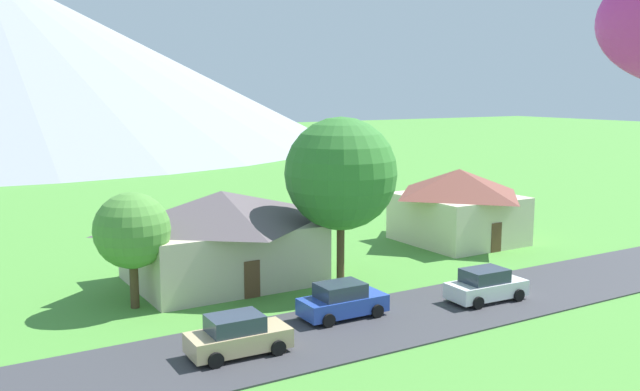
# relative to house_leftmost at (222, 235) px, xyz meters

# --- Properties ---
(road_strip) EXTENTS (160.00, 6.69, 0.08)m
(road_strip) POSITION_rel_house_leftmost_xyz_m (-4.95, -10.51, -2.65)
(road_strip) COLOR #38383D
(road_strip) RESTS_ON ground
(house_leftmost) EXTENTS (10.59, 8.29, 5.20)m
(house_leftmost) POSITION_rel_house_leftmost_xyz_m (0.00, 0.00, 0.00)
(house_leftmost) COLOR beige
(house_leftmost) RESTS_ON ground
(house_left_center) EXTENTS (7.73, 8.11, 5.26)m
(house_left_center) POSITION_rel_house_leftmost_xyz_m (18.47, 0.76, 0.03)
(house_left_center) COLOR beige
(house_left_center) RESTS_ON ground
(tree_near_left) EXTENTS (3.80, 3.80, 5.86)m
(tree_near_left) POSITION_rel_house_leftmost_xyz_m (-5.75, -2.28, 1.24)
(tree_near_left) COLOR #4C3823
(tree_near_left) RESTS_ON ground
(tree_center) EXTENTS (6.26, 6.26, 9.37)m
(tree_center) POSITION_rel_house_leftmost_xyz_m (5.47, -3.91, 3.54)
(tree_center) COLOR #4C3823
(tree_center) RESTS_ON ground
(parked_car_white_west_end) EXTENTS (4.28, 2.24, 1.68)m
(parked_car_white_west_end) POSITION_rel_house_leftmost_xyz_m (9.99, -10.69, -1.83)
(parked_car_white_west_end) COLOR white
(parked_car_white_west_end) RESTS_ON road_strip
(parked_car_blue_mid_west) EXTENTS (4.23, 2.14, 1.68)m
(parked_car_blue_mid_west) POSITION_rel_house_leftmost_xyz_m (2.25, -9.05, -1.83)
(parked_car_blue_mid_west) COLOR #2847A8
(parked_car_blue_mid_west) RESTS_ON road_strip
(parked_car_tan_mid_east) EXTENTS (4.26, 2.20, 1.68)m
(parked_car_tan_mid_east) POSITION_rel_house_leftmost_xyz_m (-3.97, -10.77, -1.83)
(parked_car_tan_mid_east) COLOR tan
(parked_car_tan_mid_east) RESTS_ON road_strip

